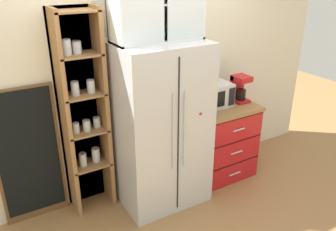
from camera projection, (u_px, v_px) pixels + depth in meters
ground_plane at (160, 194)px, 3.85m from camera, size 10.55×10.55×0.00m
wall_back_cream at (140, 75)px, 3.65m from camera, size 4.86×0.10×2.55m
refrigerator at (160, 125)px, 3.50m from camera, size 0.88×0.73×1.70m
pantry_shelf_column at (83, 112)px, 3.33m from camera, size 0.45×0.30×2.03m
counter_cabinet at (219, 139)px, 4.10m from camera, size 0.74×0.64×0.88m
microwave at (211, 95)px, 3.85m from camera, size 0.44×0.33×0.26m
coffee_maker at (239, 88)px, 3.98m from camera, size 0.17×0.20×0.31m
mug_navy at (221, 101)px, 3.91m from camera, size 0.11×0.08×0.09m
mug_sage at (221, 100)px, 3.92m from camera, size 0.12×0.08×0.10m
bottle_clear at (218, 94)px, 3.94m from camera, size 0.07×0.07×0.24m
upper_cabinet at (156, 4)px, 3.07m from camera, size 0.84×0.32×0.65m
chalkboard_menu at (29, 156)px, 3.26m from camera, size 0.60×0.04×1.37m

